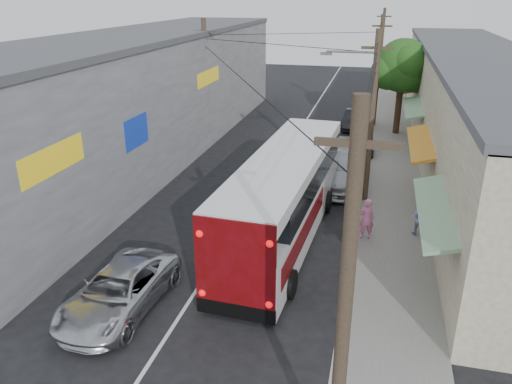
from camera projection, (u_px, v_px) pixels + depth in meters
ground at (149, 364)px, 13.62m from camera, size 120.00×120.00×0.00m
sidewalk at (391, 159)px, 30.14m from camera, size 3.00×80.00×0.12m
building_right at (474, 105)px, 29.78m from camera, size 7.09×40.00×6.25m
building_left at (144, 94)px, 30.35m from camera, size 7.20×36.00×7.25m
utility_poles at (340, 88)px, 29.67m from camera, size 11.80×45.28×8.00m
street_tree at (404, 67)px, 33.75m from camera, size 4.40×4.00×6.60m
coach_bus at (286, 195)px, 20.11m from camera, size 3.35×12.39×3.53m
jeepney at (119, 291)px, 15.71m from camera, size 2.53×5.08×1.38m
parked_suv at (340, 167)px, 26.11m from camera, size 2.55×6.22×1.80m
parked_car_mid at (361, 142)px, 31.37m from camera, size 1.71×3.96×1.33m
parked_car_far at (354, 119)px, 36.82m from camera, size 1.78×4.18×1.34m
pedestrian_near at (366, 219)px, 20.01m from camera, size 0.72×0.57×1.73m
pedestrian_far at (419, 218)px, 20.38m from camera, size 0.81×0.68×1.49m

